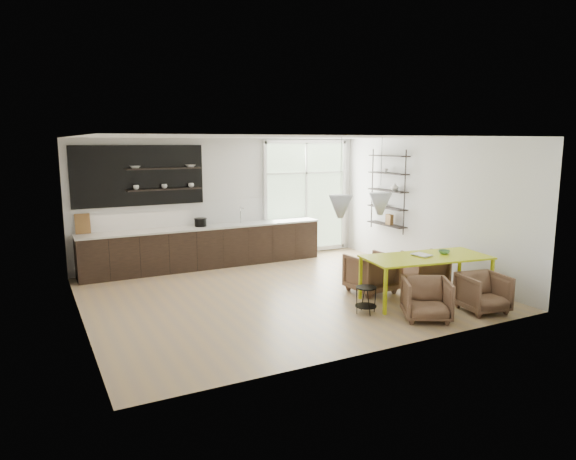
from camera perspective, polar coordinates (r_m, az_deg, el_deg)
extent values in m
cube|color=tan|center=(9.73, -0.68, -7.10)|extent=(7.00, 6.00, 0.01)
cube|color=silver|center=(12.14, -7.05, 3.23)|extent=(7.00, 0.02, 2.90)
cube|color=silver|center=(8.47, -22.40, -0.28)|extent=(0.02, 6.00, 2.90)
cube|color=silver|center=(11.40, 15.26, 2.53)|extent=(0.02, 6.00, 2.90)
cube|color=white|center=(9.31, -0.72, 10.27)|extent=(7.00, 6.00, 0.01)
cube|color=#B2D1A5|center=(13.01, 1.93, 3.73)|extent=(2.20, 0.02, 2.70)
cube|color=white|center=(12.99, 1.99, 3.72)|extent=(2.30, 0.08, 2.80)
cone|color=silver|center=(9.42, 5.85, 2.59)|extent=(0.44, 0.44, 0.42)
cone|color=silver|center=(9.94, 10.21, 2.86)|extent=(0.44, 0.44, 0.42)
cylinder|color=black|center=(9.36, 5.94, 7.49)|extent=(0.01, 0.01, 0.89)
cylinder|color=black|center=(9.88, 10.35, 7.50)|extent=(0.01, 0.01, 0.89)
cube|color=black|center=(11.80, -9.12, -1.94)|extent=(5.50, 0.65, 0.90)
cube|color=silver|center=(11.71, -9.18, 0.32)|extent=(5.54, 0.69, 0.04)
cube|color=silver|center=(11.97, -9.70, 1.86)|extent=(5.50, 0.02, 0.55)
cube|color=black|center=(11.52, -16.22, 5.81)|extent=(2.80, 0.06, 1.30)
cube|color=black|center=(11.49, -13.66, 6.66)|extent=(1.60, 0.28, 0.03)
cube|color=black|center=(11.52, -13.57, 4.43)|extent=(1.60, 0.28, 0.03)
cube|color=brown|center=(11.40, -21.86, 0.64)|extent=(0.30, 0.10, 0.42)
cylinder|color=silver|center=(12.08, -5.29, 1.65)|extent=(0.02, 0.02, 0.40)
imported|color=white|center=(11.36, -16.63, 6.71)|extent=(0.22, 0.22, 0.05)
imported|color=white|center=(11.64, -10.78, 7.01)|extent=(0.22, 0.22, 0.05)
imported|color=white|center=(11.39, -16.52, 4.56)|extent=(0.12, 0.12, 0.10)
imported|color=white|center=(11.51, -13.59, 4.74)|extent=(0.12, 0.12, 0.10)
imported|color=white|center=(11.67, -10.72, 4.91)|extent=(0.12, 0.12, 0.10)
cylinder|color=black|center=(11.70, -9.70, 0.80)|extent=(0.27, 0.27, 0.16)
cube|color=black|center=(11.73, 12.83, 4.06)|extent=(0.02, 0.02, 1.90)
cube|color=black|center=(12.66, 9.34, 4.58)|extent=(0.02, 0.02, 1.90)
cube|color=black|center=(12.29, 10.90, 0.61)|extent=(0.26, 1.20, 0.02)
cube|color=black|center=(12.23, 10.96, 2.46)|extent=(0.26, 1.20, 0.02)
cube|color=black|center=(12.19, 11.02, 4.33)|extent=(0.26, 1.20, 0.02)
cube|color=black|center=(12.16, 11.08, 6.20)|extent=(0.26, 1.20, 0.03)
cube|color=black|center=(12.14, 11.14, 8.09)|extent=(0.26, 1.20, 0.03)
imported|color=white|center=(11.99, 11.78, 4.73)|extent=(0.18, 0.18, 0.19)
imported|color=#333338|center=(12.38, 10.39, 2.75)|extent=(0.22, 0.22, 0.05)
imported|color=white|center=(12.23, 10.80, 6.51)|extent=(0.10, 0.10, 0.09)
cube|color=brown|center=(12.19, 11.21, 1.16)|extent=(0.10, 0.18, 0.24)
cube|color=#BBCB0F|center=(9.45, 15.12, -2.94)|extent=(2.35, 1.32, 0.03)
cube|color=#BBCB0F|center=(8.63, 10.75, -6.76)|extent=(0.06, 0.06, 0.78)
cube|color=#BBCB0F|center=(9.39, 8.04, -5.31)|extent=(0.06, 0.06, 0.78)
cube|color=#BBCB0F|center=(9.83, 21.68, -5.25)|extent=(0.06, 0.06, 0.78)
cube|color=#BBCB0F|center=(10.50, 18.50, -4.12)|extent=(0.06, 0.06, 0.78)
imported|color=brown|center=(9.87, 9.18, -4.74)|extent=(0.83, 0.85, 0.73)
imported|color=brown|center=(10.57, 14.98, -4.14)|extent=(0.85, 0.86, 0.68)
imported|color=brown|center=(8.58, 15.13, -7.43)|extent=(0.98, 0.99, 0.67)
imported|color=brown|center=(9.25, 20.86, -6.53)|extent=(0.80, 0.82, 0.65)
cylinder|color=black|center=(8.63, 8.69, -6.34)|extent=(0.34, 0.34, 0.02)
cylinder|color=black|center=(8.72, 8.64, -8.34)|extent=(0.36, 0.36, 0.02)
cylinder|color=black|center=(8.74, 9.65, -7.68)|extent=(0.01, 0.01, 0.44)
cylinder|color=black|center=(8.83, 8.35, -7.44)|extent=(0.01, 0.01, 0.44)
cylinder|color=black|center=(8.65, 7.64, -7.81)|extent=(0.01, 0.01, 0.44)
cylinder|color=black|center=(8.55, 8.96, -8.05)|extent=(0.01, 0.01, 0.44)
imported|color=white|center=(9.37, 14.14, -2.80)|extent=(0.29, 0.36, 0.03)
imported|color=#4D8451|center=(9.74, 16.96, -2.36)|extent=(0.22, 0.22, 0.06)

